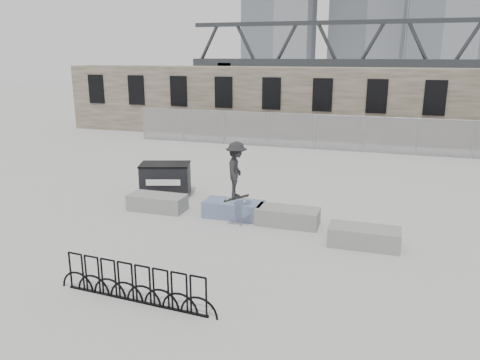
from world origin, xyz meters
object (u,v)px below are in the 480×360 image
at_px(skateboarder, 236,170).
at_px(bike_rack, 134,284).
at_px(planter_center_right, 288,216).
at_px(planter_far_left, 157,202).
at_px(planter_center_left, 234,208).
at_px(dumpster, 165,179).
at_px(planter_offset, 364,236).

bearing_deg(skateboarder, bike_rack, 160.02).
bearing_deg(planter_center_right, planter_far_left, 179.24).
bearing_deg(planter_center_left, skateboarder, -66.66).
bearing_deg(planter_center_left, planter_center_right, -5.33).
xyz_separation_m(planter_center_left, bike_rack, (-0.33, -5.97, 0.14)).
bearing_deg(dumpster, skateboarder, -52.42).
xyz_separation_m(planter_center_right, dumpster, (-5.23, 1.84, 0.33)).
distance_m(planter_far_left, bike_rack, 6.35).
relative_size(dumpster, bike_rack, 0.53).
xyz_separation_m(planter_center_left, planter_offset, (4.33, -1.20, 0.00)).
xyz_separation_m(planter_center_right, bike_rack, (-2.21, -5.79, 0.14)).
distance_m(dumpster, bike_rack, 8.20).
height_order(planter_center_right, dumpster, dumpster).
bearing_deg(planter_offset, planter_center_left, 164.46).
bearing_deg(skateboarder, planter_center_left, 11.74).
xyz_separation_m(planter_far_left, skateboarder, (3.20, -0.84, 1.59)).
height_order(planter_center_left, planter_offset, same).
bearing_deg(bike_rack, dumpster, 111.55).
xyz_separation_m(planter_center_right, planter_offset, (2.45, -1.03, 0.00)).
bearing_deg(planter_offset, bike_rack, -134.38).
height_order(planter_far_left, skateboarder, skateboarder).
relative_size(planter_center_left, planter_center_right, 1.00).
xyz_separation_m(dumpster, bike_rack, (3.01, -7.63, -0.19)).
distance_m(planter_center_left, planter_offset, 4.50).
bearing_deg(planter_far_left, planter_offset, -8.71).
xyz_separation_m(planter_center_left, dumpster, (-3.34, 1.66, 0.33)).
distance_m(planter_far_left, planter_center_left, 2.79).
height_order(dumpster, skateboarder, skateboarder).
bearing_deg(skateboarder, planter_offset, -105.29).
height_order(planter_far_left, planter_offset, same).
relative_size(planter_center_left, bike_rack, 0.50).
bearing_deg(planter_center_left, bike_rack, -93.14).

